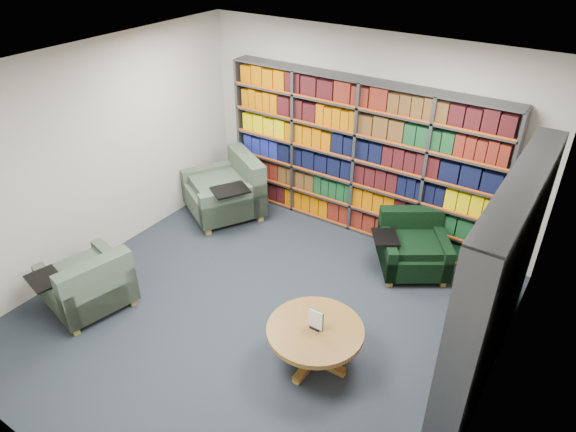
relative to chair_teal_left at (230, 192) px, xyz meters
The scene contains 7 objects.
room_shell 2.60m from the chair_teal_left, 42.95° to the right, with size 5.02×5.02×2.82m.
bookshelf_back 2.02m from the chair_teal_left, 22.24° to the left, with size 4.00×0.28×2.20m.
bookshelf_right 4.28m from the chair_teal_left, 14.09° to the right, with size 0.28×2.50×2.20m.
chair_teal_left is the anchor object (origin of this frame).
chair_green_right 2.86m from the chair_teal_left, ahead, with size 1.13×1.13×0.75m.
chair_teal_front 2.61m from the chair_teal_left, 89.37° to the right, with size 1.03×1.11×0.78m.
coffee_table 3.26m from the chair_teal_left, 35.52° to the right, with size 0.99×0.99×0.70m.
Camera 1 is at (2.78, -3.60, 4.12)m, focal length 32.00 mm.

